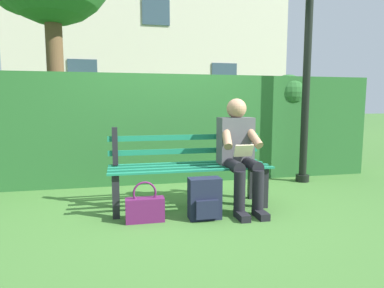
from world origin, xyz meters
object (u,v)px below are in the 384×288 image
park_bench (189,167)px  lamp_post (308,41)px  backpack (205,199)px  handbag (145,208)px  person_seated (239,150)px

park_bench → lamp_post: bearing=-157.5°
backpack → handbag: backpack is taller
backpack → lamp_post: size_ratio=0.12×
person_seated → lamp_post: bearing=-145.0°
lamp_post → backpack: bearing=34.1°
backpack → lamp_post: lamp_post is taller
park_bench → backpack: (-0.07, 0.45, -0.24)m
person_seated → park_bench: bearing=-17.8°
park_bench → backpack: size_ratio=4.24×
backpack → park_bench: bearing=-81.5°
backpack → handbag: size_ratio=1.03×
park_bench → handbag: size_ratio=4.37×
handbag → lamp_post: lamp_post is taller
person_seated → handbag: size_ratio=2.99×
park_bench → backpack: bearing=98.5°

